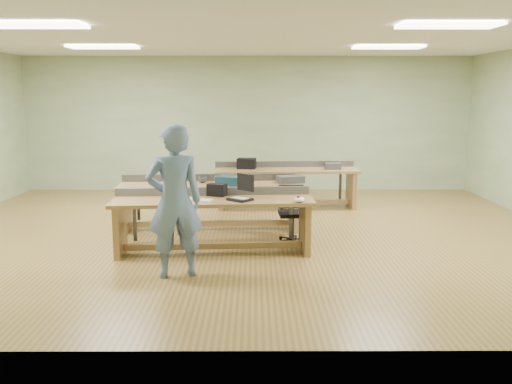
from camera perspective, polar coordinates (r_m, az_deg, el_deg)
floor at (r=8.55m, az=-1.17°, el=-4.34°), size 10.00×10.00×0.00m
ceiling at (r=8.33m, az=-1.24°, el=16.08°), size 10.00×10.00×0.00m
wall_back at (r=12.30m, az=-0.89°, el=7.16°), size 10.00×0.04×3.00m
wall_front at (r=4.33m, az=-2.09°, el=1.67°), size 10.00×0.04×3.00m
fluor_panels at (r=8.32m, az=-1.24°, el=15.87°), size 6.20×3.50×0.03m
workbench_front at (r=7.43m, az=-4.53°, el=-2.20°), size 2.76×0.89×0.86m
workbench_mid at (r=8.71m, az=-4.85°, el=-0.36°), size 2.92×0.93×0.86m
workbench_back at (r=10.43m, az=3.19°, el=1.38°), size 2.76×0.86×0.86m
person at (r=6.42m, az=-8.57°, el=-1.00°), size 0.76×0.62×1.82m
laptop_base at (r=7.25m, az=-1.70°, el=-0.77°), size 0.38×0.37×0.03m
laptop_screen at (r=7.30m, az=-1.11°, el=1.01°), size 0.23×0.20×0.23m
keyboard at (r=7.25m, az=-6.52°, el=-0.85°), size 0.50×0.29×0.03m
trackball_mouse at (r=7.16m, az=4.60°, el=-0.79°), size 0.18×0.20×0.07m
camera_bag at (r=7.59m, az=-4.13°, el=0.24°), size 0.29×0.25×0.17m
task_chair at (r=8.03m, az=3.80°, el=-3.10°), size 0.47×0.47×0.82m
parts_bin_teal at (r=8.52m, az=-2.73°, el=1.22°), size 0.48×0.42×0.14m
parts_bin_grey at (r=8.74m, az=3.65°, el=1.35°), size 0.46×0.36×0.11m
mug at (r=8.75m, az=-5.64°, el=1.32°), size 0.18×0.18×0.11m
drinks_can at (r=8.71m, az=-4.21°, el=1.31°), size 0.08×0.08×0.11m
storage_box_back at (r=10.41m, az=-1.00°, el=3.02°), size 0.38×0.30×0.20m
tray_back at (r=10.42m, az=8.10°, el=2.72°), size 0.30×0.22×0.12m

